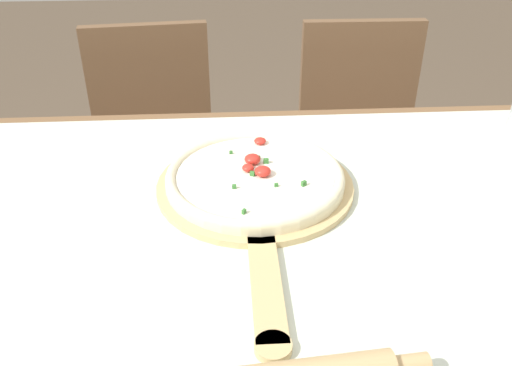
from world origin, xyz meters
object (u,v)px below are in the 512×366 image
pizza (255,177)px  chair_right (359,142)px  pizza_peel (256,193)px  chair_left (155,148)px

pizza → chair_right: bearing=60.7°
pizza_peel → chair_left: size_ratio=0.68×
pizza_peel → chair_right: bearing=61.6°
chair_right → pizza: bearing=-118.4°
pizza → chair_left: chair_left is taller
chair_left → chair_right: same height
chair_left → pizza_peel: bearing=-74.3°
chair_right → pizza_peel: bearing=-117.5°
pizza_peel → pizza: 0.03m
pizza_peel → chair_right: 0.85m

